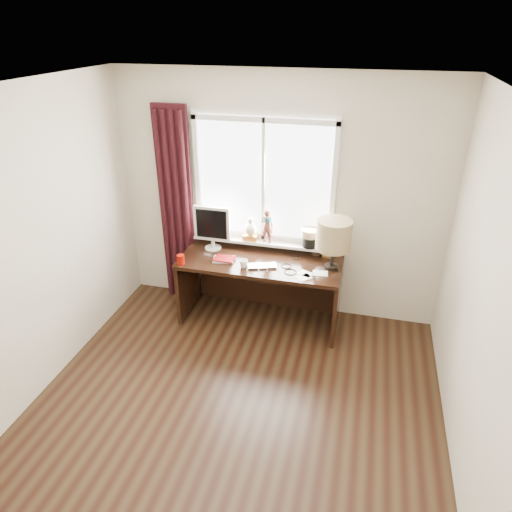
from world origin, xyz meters
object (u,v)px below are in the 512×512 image
(mug, at_px, (243,263))
(table_lamp, at_px, (334,235))
(monitor, at_px, (212,225))
(desk, at_px, (262,276))
(laptop, at_px, (262,266))
(red_cup, at_px, (181,260))

(mug, height_order, table_lamp, table_lamp)
(monitor, bearing_deg, mug, -36.90)
(monitor, relative_size, table_lamp, 0.94)
(desk, bearing_deg, mug, -114.79)
(laptop, bearing_deg, table_lamp, -6.02)
(mug, xyz_separation_m, table_lamp, (0.87, 0.21, 0.32))
(mug, xyz_separation_m, monitor, (-0.44, 0.33, 0.23))
(desk, height_order, monitor, monitor)
(red_cup, xyz_separation_m, monitor, (0.21, 0.42, 0.23))
(mug, bearing_deg, desk, 65.21)
(mug, distance_m, red_cup, 0.65)
(mug, relative_size, monitor, 0.18)
(desk, bearing_deg, table_lamp, -5.83)
(red_cup, xyz_separation_m, table_lamp, (1.51, 0.30, 0.31))
(table_lamp, bearing_deg, monitor, 174.64)
(mug, height_order, red_cup, red_cup)
(monitor, distance_m, table_lamp, 1.31)
(laptop, relative_size, monitor, 0.61)
(desk, relative_size, monitor, 3.47)
(table_lamp, bearing_deg, mug, -166.53)
(desk, xyz_separation_m, monitor, (-0.57, 0.05, 0.52))
(mug, bearing_deg, table_lamp, 13.47)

